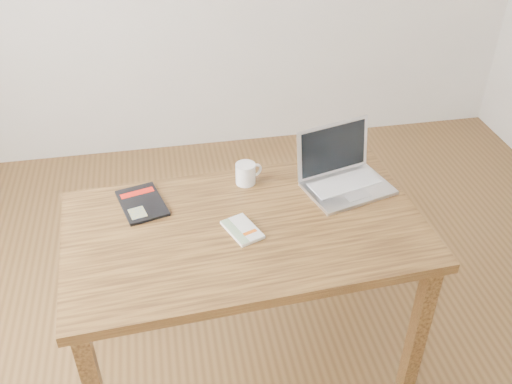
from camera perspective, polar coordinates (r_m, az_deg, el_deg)
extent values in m
plane|color=#52381C|center=(2.51, 1.72, -18.64)|extent=(4.00, 4.00, 0.00)
cube|color=#4E3317|center=(2.06, -1.06, -3.83)|extent=(1.33, 0.81, 0.04)
cube|color=#4E3317|center=(2.29, 15.84, -13.53)|extent=(0.06, 0.06, 0.71)
cube|color=#4E3317|center=(2.52, -15.88, -7.92)|extent=(0.06, 0.06, 0.71)
cube|color=#4E3317|center=(2.68, 9.84, -3.89)|extent=(0.06, 0.06, 0.71)
cube|color=silver|center=(2.02, -1.38, -3.81)|extent=(0.14, 0.18, 0.01)
cube|color=silver|center=(2.02, -1.38, -3.79)|extent=(0.14, 0.18, 0.01)
cube|color=gray|center=(2.00, -2.15, -3.93)|extent=(0.08, 0.15, 0.00)
cube|color=#D75A0F|center=(1.99, -0.61, -4.05)|extent=(0.05, 0.03, 0.00)
cube|color=black|center=(2.18, -11.33, -1.09)|extent=(0.20, 0.26, 0.01)
cube|color=#B8170D|center=(2.23, -11.80, -0.08)|extent=(0.13, 0.06, 0.00)
cube|color=gray|center=(2.13, -11.77, -2.04)|extent=(0.07, 0.08, 0.00)
cube|color=silver|center=(2.24, 9.18, 0.37)|extent=(0.37, 0.30, 0.01)
cube|color=silver|center=(2.26, 8.83, 0.89)|extent=(0.29, 0.18, 0.00)
cube|color=#BCBCC1|center=(2.20, 10.15, -0.36)|extent=(0.11, 0.07, 0.00)
cube|color=silver|center=(2.27, 7.71, 4.34)|extent=(0.32, 0.12, 0.21)
cube|color=black|center=(2.26, 7.77, 4.30)|extent=(0.28, 0.10, 0.19)
cylinder|color=white|center=(2.24, -1.05, 1.85)|extent=(0.08, 0.08, 0.08)
cylinder|color=black|center=(2.22, -1.06, 2.68)|extent=(0.07, 0.07, 0.01)
torus|color=white|center=(2.26, -0.06, 2.20)|extent=(0.06, 0.03, 0.06)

